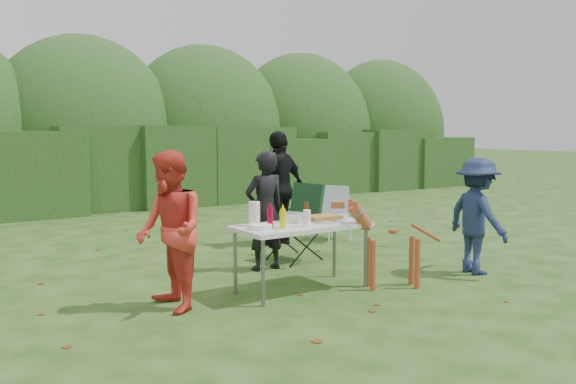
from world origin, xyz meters
TOP-DOWN VIEW (x-y plane):
  - ground at (0.00, 0.00)m, footprint 80.00×80.00m
  - hedge_row at (0.00, 8.00)m, footprint 22.00×1.40m
  - shrub_backdrop at (0.00, 9.60)m, footprint 20.00×2.60m
  - folding_table at (-0.38, 0.16)m, footprint 1.50×0.70m
  - person_cook at (-0.18, 1.23)m, footprint 0.56×0.37m
  - person_red_jacket at (-1.86, 0.29)m, footprint 0.64×0.80m
  - person_black_puffy at (0.91, 2.53)m, footprint 1.10×0.69m
  - child at (1.86, -0.40)m, footprint 0.67×0.99m
  - dog at (0.53, -0.31)m, footprint 1.10×0.80m
  - camping_chair at (0.44, 1.47)m, footprint 0.76×0.76m
  - lawn_chair at (1.79, 2.38)m, footprint 0.69×0.69m
  - food_tray at (-0.03, 0.24)m, footprint 0.45×0.30m
  - focaccia_bread at (-0.03, 0.24)m, footprint 0.40×0.26m
  - mustard_bottle at (-0.71, 0.04)m, footprint 0.06×0.06m
  - ketchup_bottle at (-0.80, 0.14)m, footprint 0.06×0.06m
  - beer_bottle at (-0.33, 0.15)m, footprint 0.06×0.06m
  - paper_towel_roll at (-0.87, 0.34)m, footprint 0.12×0.12m
  - cup_stack at (-0.45, -0.03)m, footprint 0.08×0.08m
  - pasta_bowl at (-0.39, 0.35)m, footprint 0.26×0.26m
  - plate_stack at (-0.94, 0.11)m, footprint 0.24×0.24m

SIDE VIEW (x-z plane):
  - ground at x=0.00m, z-range 0.00..0.00m
  - lawn_chair at x=1.79m, z-range 0.00..0.86m
  - dog at x=0.53m, z-range 0.00..0.97m
  - camping_chair at x=0.44m, z-range 0.00..1.04m
  - folding_table at x=-0.38m, z-range 0.32..1.06m
  - child at x=1.86m, z-range 0.00..1.42m
  - food_tray at x=-0.03m, z-range 0.74..0.76m
  - person_cook at x=-0.18m, z-range 0.00..1.50m
  - plate_stack at x=-0.94m, z-range 0.74..0.79m
  - focaccia_bread at x=-0.03m, z-range 0.76..0.80m
  - person_red_jacket at x=-1.86m, z-range 0.00..1.57m
  - pasta_bowl at x=-0.39m, z-range 0.74..0.84m
  - cup_stack at x=-0.45m, z-range 0.74..0.92m
  - mustard_bottle at x=-0.71m, z-range 0.74..0.94m
  - hedge_row at x=0.00m, z-range 0.00..1.70m
  - ketchup_bottle at x=-0.80m, z-range 0.74..0.96m
  - beer_bottle at x=-0.33m, z-range 0.74..0.98m
  - person_black_puffy at x=0.91m, z-range 0.00..1.74m
  - paper_towel_roll at x=-0.87m, z-range 0.74..1.00m
  - shrub_backdrop at x=0.00m, z-range 0.00..3.20m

